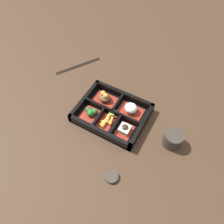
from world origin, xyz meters
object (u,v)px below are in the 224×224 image
at_px(tea_cup, 173,139).
at_px(sauce_dish, 112,177).
at_px(chopsticks, 78,66).
at_px(bowl_rice, 131,109).

distance_m(tea_cup, sauce_dish, 0.25).
xyz_separation_m(tea_cup, chopsticks, (-0.52, 0.17, -0.03)).
height_order(bowl_rice, chopsticks, bowl_rice).
height_order(bowl_rice, sauce_dish, bowl_rice).
bearing_deg(tea_cup, sauce_dish, -120.36).
distance_m(bowl_rice, chopsticks, 0.36).
bearing_deg(sauce_dish, tea_cup, 59.64).
bearing_deg(bowl_rice, tea_cup, -13.21).
bearing_deg(chopsticks, sauce_dish, -44.25).
xyz_separation_m(tea_cup, sauce_dish, (-0.13, -0.22, -0.02)).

